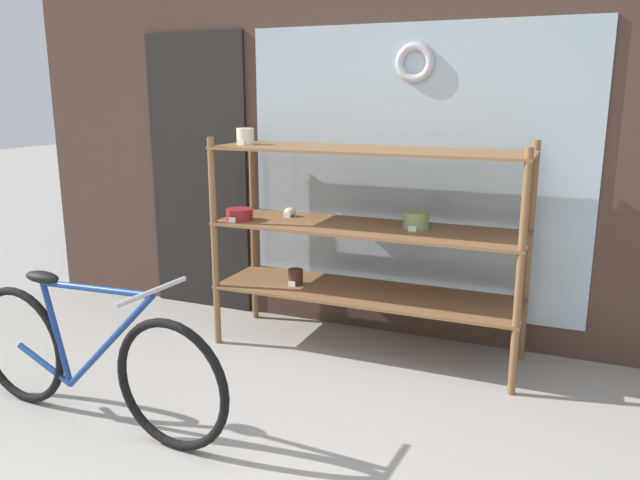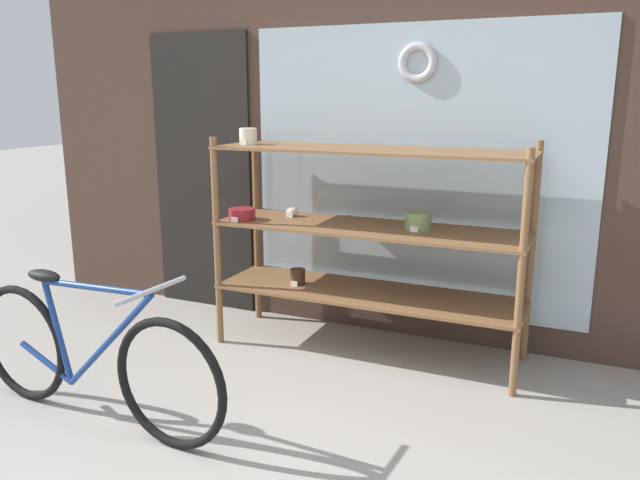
# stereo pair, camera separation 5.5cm
# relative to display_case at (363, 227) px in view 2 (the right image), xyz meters

# --- Properties ---
(storefront_facade) EXTENTS (5.81, 0.13, 3.90)m
(storefront_facade) POSITION_rel_display_case_xyz_m (-0.01, 0.43, 1.06)
(storefront_facade) COLOR #473328
(storefront_facade) RESTS_ON ground_plane
(display_case) EXTENTS (1.97, 0.58, 1.44)m
(display_case) POSITION_rel_display_case_xyz_m (0.00, 0.00, 0.00)
(display_case) COLOR brown
(display_case) RESTS_ON ground_plane
(bicycle) EXTENTS (1.70, 0.46, 0.79)m
(bicycle) POSITION_rel_display_case_xyz_m (-0.95, -1.43, -0.48)
(bicycle) COLOR black
(bicycle) RESTS_ON ground_plane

